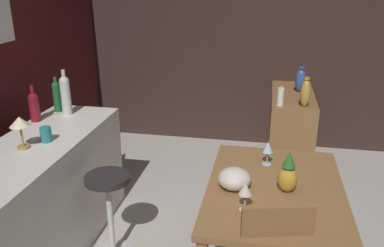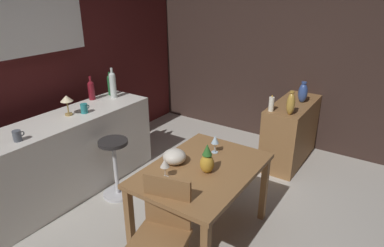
{
  "view_description": "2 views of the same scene",
  "coord_description": "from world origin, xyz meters",
  "px_view_note": "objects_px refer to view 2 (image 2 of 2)",
  "views": [
    {
      "loc": [
        -2.3,
        -0.14,
        2.01
      ],
      "look_at": [
        0.42,
        0.39,
        0.98
      ],
      "focal_mm": 37.6,
      "sensor_mm": 36.0,
      "label": 1
    },
    {
      "loc": [
        -2.14,
        -1.56,
        2.22
      ],
      "look_at": [
        0.59,
        0.26,
        0.85
      ],
      "focal_mm": 31.01,
      "sensor_mm": 36.0,
      "label": 2
    }
  ],
  "objects_px": {
    "wine_bottle_clear": "(113,84)",
    "vase_brass": "(291,104)",
    "fruit_bowl": "(174,157)",
    "wine_bottle_green": "(110,84)",
    "wine_glass_right": "(165,164)",
    "cup_slate": "(17,136)",
    "chair_near_window": "(162,231)",
    "cup_teal": "(84,108)",
    "dining_table": "(202,177)",
    "sideboard_cabinet": "(291,132)",
    "pineapple_centerpiece": "(207,160)",
    "pillar_candle_tall": "(271,104)",
    "bar_stool": "(115,167)",
    "counter_lamp": "(67,100)",
    "vase_ceramic_blue": "(303,93)",
    "wine_glass_left": "(215,140)",
    "wine_bottle_ruby": "(91,89)"
  },
  "relations": [
    {
      "from": "fruit_bowl",
      "to": "wine_bottle_green",
      "type": "relative_size",
      "value": 0.7
    },
    {
      "from": "dining_table",
      "to": "vase_ceramic_blue",
      "type": "bearing_deg",
      "value": -7.15
    },
    {
      "from": "wine_glass_right",
      "to": "cup_teal",
      "type": "height_order",
      "value": "cup_teal"
    },
    {
      "from": "bar_stool",
      "to": "vase_brass",
      "type": "bearing_deg",
      "value": -44.17
    },
    {
      "from": "wine_bottle_clear",
      "to": "cup_slate",
      "type": "height_order",
      "value": "wine_bottle_clear"
    },
    {
      "from": "wine_glass_left",
      "to": "fruit_bowl",
      "type": "xyz_separation_m",
      "value": [
        -0.38,
        0.2,
        -0.06
      ]
    },
    {
      "from": "fruit_bowl",
      "to": "cup_slate",
      "type": "distance_m",
      "value": 1.46
    },
    {
      "from": "sideboard_cabinet",
      "to": "cup_teal",
      "type": "relative_size",
      "value": 9.81
    },
    {
      "from": "dining_table",
      "to": "wine_bottle_green",
      "type": "xyz_separation_m",
      "value": [
        0.7,
        1.85,
        0.4
      ]
    },
    {
      "from": "dining_table",
      "to": "wine_glass_left",
      "type": "height_order",
      "value": "wine_glass_left"
    },
    {
      "from": "bar_stool",
      "to": "cup_teal",
      "type": "height_order",
      "value": "cup_teal"
    },
    {
      "from": "pineapple_centerpiece",
      "to": "bar_stool",
      "type": "bearing_deg",
      "value": 86.69
    },
    {
      "from": "sideboard_cabinet",
      "to": "wine_glass_right",
      "type": "bearing_deg",
      "value": 170.89
    },
    {
      "from": "sideboard_cabinet",
      "to": "wine_bottle_clear",
      "type": "distance_m",
      "value": 2.41
    },
    {
      "from": "wine_bottle_green",
      "to": "counter_lamp",
      "type": "bearing_deg",
      "value": -168.34
    },
    {
      "from": "counter_lamp",
      "to": "sideboard_cabinet",
      "type": "bearing_deg",
      "value": -42.92
    },
    {
      "from": "sideboard_cabinet",
      "to": "vase_brass",
      "type": "distance_m",
      "value": 0.71
    },
    {
      "from": "wine_glass_right",
      "to": "cup_slate",
      "type": "xyz_separation_m",
      "value": [
        -0.45,
        1.35,
        0.08
      ]
    },
    {
      "from": "wine_glass_right",
      "to": "vase_brass",
      "type": "xyz_separation_m",
      "value": [
        1.8,
        -0.44,
        0.08
      ]
    },
    {
      "from": "wine_bottle_ruby",
      "to": "cup_teal",
      "type": "distance_m",
      "value": 0.49
    },
    {
      "from": "sideboard_cabinet",
      "to": "wine_bottle_ruby",
      "type": "bearing_deg",
      "value": 125.7
    },
    {
      "from": "wine_bottle_green",
      "to": "cup_slate",
      "type": "height_order",
      "value": "wine_bottle_green"
    },
    {
      "from": "wine_bottle_clear",
      "to": "vase_brass",
      "type": "bearing_deg",
      "value": -66.97
    },
    {
      "from": "sideboard_cabinet",
      "to": "vase_ceramic_blue",
      "type": "xyz_separation_m",
      "value": [
        0.08,
        -0.07,
        0.54
      ]
    },
    {
      "from": "pillar_candle_tall",
      "to": "cup_teal",
      "type": "bearing_deg",
      "value": 131.04
    },
    {
      "from": "wine_glass_left",
      "to": "pineapple_centerpiece",
      "type": "xyz_separation_m",
      "value": [
        -0.36,
        -0.13,
        -0.02
      ]
    },
    {
      "from": "fruit_bowl",
      "to": "wine_bottle_green",
      "type": "height_order",
      "value": "wine_bottle_green"
    },
    {
      "from": "bar_stool",
      "to": "pillar_candle_tall",
      "type": "xyz_separation_m",
      "value": [
        1.46,
        -1.19,
        0.54
      ]
    },
    {
      "from": "chair_near_window",
      "to": "wine_bottle_ruby",
      "type": "relative_size",
      "value": 3.06
    },
    {
      "from": "counter_lamp",
      "to": "vase_ceramic_blue",
      "type": "height_order",
      "value": "counter_lamp"
    },
    {
      "from": "wine_bottle_clear",
      "to": "pillar_candle_tall",
      "type": "xyz_separation_m",
      "value": [
        0.85,
        -1.78,
        -0.17
      ]
    },
    {
      "from": "dining_table",
      "to": "pineapple_centerpiece",
      "type": "relative_size",
      "value": 4.54
    },
    {
      "from": "wine_glass_right",
      "to": "counter_lamp",
      "type": "bearing_deg",
      "value": 81.46
    },
    {
      "from": "chair_near_window",
      "to": "fruit_bowl",
      "type": "relative_size",
      "value": 4.34
    },
    {
      "from": "vase_ceramic_blue",
      "to": "pillar_candle_tall",
      "type": "bearing_deg",
      "value": 158.14
    },
    {
      "from": "wine_bottle_ruby",
      "to": "cup_slate",
      "type": "distance_m",
      "value": 1.26
    },
    {
      "from": "sideboard_cabinet",
      "to": "vase_brass",
      "type": "xyz_separation_m",
      "value": [
        -0.44,
        -0.08,
        0.55
      ]
    },
    {
      "from": "sideboard_cabinet",
      "to": "pineapple_centerpiece",
      "type": "distance_m",
      "value": 2.03
    },
    {
      "from": "chair_near_window",
      "to": "wine_bottle_clear",
      "type": "bearing_deg",
      "value": 54.43
    },
    {
      "from": "wine_glass_right",
      "to": "pineapple_centerpiece",
      "type": "height_order",
      "value": "pineapple_centerpiece"
    },
    {
      "from": "wine_bottle_clear",
      "to": "vase_brass",
      "type": "xyz_separation_m",
      "value": [
        0.85,
        -2.01,
        -0.12
      ]
    },
    {
      "from": "dining_table",
      "to": "vase_ceramic_blue",
      "type": "relative_size",
      "value": 4.43
    },
    {
      "from": "dining_table",
      "to": "wine_bottle_ruby",
      "type": "height_order",
      "value": "wine_bottle_ruby"
    },
    {
      "from": "pineapple_centerpiece",
      "to": "wine_glass_left",
      "type": "bearing_deg",
      "value": 19.67
    },
    {
      "from": "bar_stool",
      "to": "wine_bottle_green",
      "type": "distance_m",
      "value": 1.18
    },
    {
      "from": "wine_glass_left",
      "to": "cup_slate",
      "type": "distance_m",
      "value": 1.82
    },
    {
      "from": "chair_near_window",
      "to": "vase_ceramic_blue",
      "type": "relative_size",
      "value": 3.33
    },
    {
      "from": "bar_stool",
      "to": "wine_glass_left",
      "type": "xyz_separation_m",
      "value": [
        0.29,
        -1.09,
        0.5
      ]
    },
    {
      "from": "sideboard_cabinet",
      "to": "pillar_candle_tall",
      "type": "relative_size",
      "value": 5.48
    },
    {
      "from": "chair_near_window",
      "to": "pineapple_centerpiece",
      "type": "bearing_deg",
      "value": -3.32
    }
  ]
}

